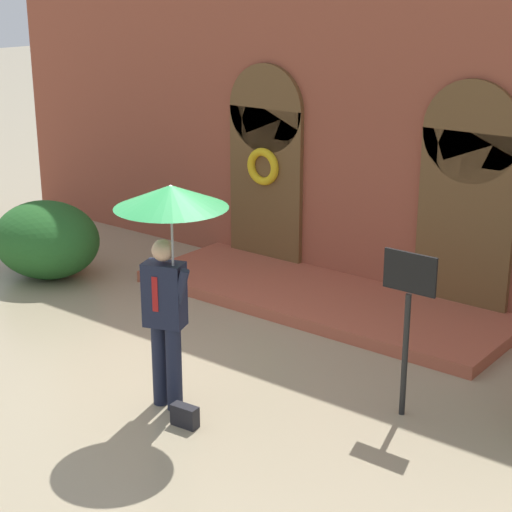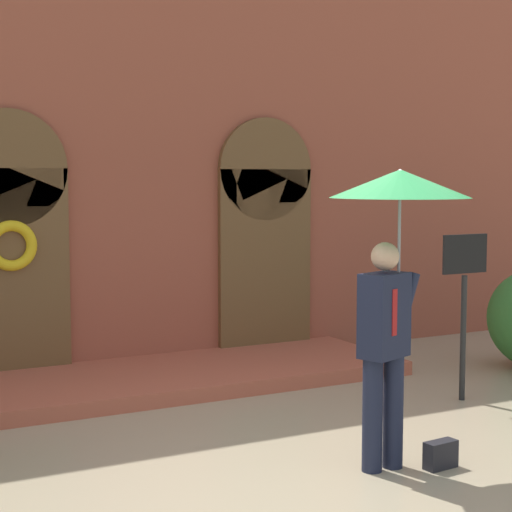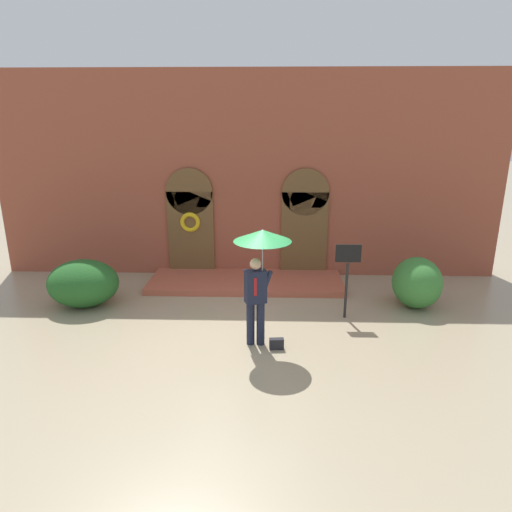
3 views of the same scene
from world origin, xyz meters
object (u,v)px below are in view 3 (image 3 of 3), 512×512
Objects in this scene: person_with_umbrella at (261,253)px; sign_post at (347,269)px; shrub_left at (83,283)px; handbag at (277,344)px; shrub_right at (417,283)px.

person_with_umbrella is 2.43m from sign_post.
person_with_umbrella is 4.86m from shrub_left.
person_with_umbrella is 1.84m from handbag.
handbag is (0.32, -0.20, -1.80)m from person_with_umbrella.
person_with_umbrella is at bearing 142.74° from handbag.
handbag is 5.06m from shrub_left.
person_with_umbrella is at bearing -144.68° from sign_post.
handbag is 0.17× the size of shrub_left.
handbag is 2.43m from sign_post.
shrub_right reaches higher than handbag.
person_with_umbrella is 1.37× the size of sign_post.
person_with_umbrella is 1.41× the size of shrub_left.
shrub_left is at bearing 175.30° from sign_post.
shrub_right is (3.67, 2.03, -1.31)m from person_with_umbrella.
sign_post reaches higher than shrub_left.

